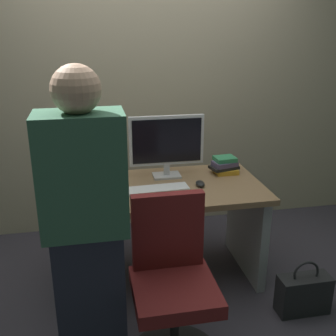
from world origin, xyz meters
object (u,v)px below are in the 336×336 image
handbag (303,294)px  keyboard (157,189)px  desk (167,216)px  monitor (167,143)px  book_stack (225,166)px  cup_near_keyboard (103,195)px  person_at_desk (87,233)px  cup_by_monitor (95,180)px  office_chair (173,290)px  mouse (200,184)px

handbag → keyboard: bearing=149.9°
desk → keyboard: 0.26m
monitor → book_stack: monitor is taller
keyboard → cup_near_keyboard: bearing=-165.4°
cup_near_keyboard → book_stack: 0.99m
keyboard → book_stack: 0.61m
person_at_desk → handbag: 1.53m
cup_by_monitor → monitor: bearing=8.0°
office_chair → cup_near_keyboard: bearing=119.6°
desk → person_at_desk: size_ratio=0.82×
desk → person_at_desk: bearing=-124.6°
person_at_desk → office_chair: bearing=4.4°
cup_by_monitor → handbag: 1.58m
office_chair → handbag: bearing=11.7°
cup_near_keyboard → book_stack: book_stack is taller
office_chair → cup_near_keyboard: 0.75m
mouse → book_stack: (0.25, 0.22, 0.04)m
monitor → book_stack: (0.45, -0.00, -0.20)m
handbag → cup_near_keyboard: bearing=162.4°
mouse → monitor: bearing=130.7°
monitor → book_stack: 0.49m
keyboard → person_at_desk: bearing=-125.3°
cup_by_monitor → person_at_desk: bearing=-93.9°
monitor → keyboard: bearing=-115.0°
office_chair → person_at_desk: person_at_desk is taller
cup_near_keyboard → handbag: bearing=-17.6°
keyboard → monitor: bearing=62.5°
person_at_desk → cup_near_keyboard: bearing=80.6°
person_at_desk → handbag: size_ratio=4.34×
person_at_desk → keyboard: 0.87m
cup_near_keyboard → handbag: 1.45m
cup_near_keyboard → cup_by_monitor: size_ratio=1.18×
person_at_desk → mouse: size_ratio=16.39×
monitor → cup_near_keyboard: monitor is taller
office_chair → handbag: size_ratio=2.49×
mouse → handbag: 0.98m
book_stack → handbag: size_ratio=0.60×
mouse → office_chair: bearing=-115.7°
keyboard → handbag: 1.17m
monitor → keyboard: 0.37m
desk → handbag: desk is taller
book_stack → cup_near_keyboard: bearing=-158.9°
person_at_desk → cup_near_keyboard: size_ratio=16.94×
person_at_desk → keyboard: bearing=57.2°
office_chair → cup_by_monitor: office_chair is taller
office_chair → cup_by_monitor: bearing=113.1°
person_at_desk → monitor: bearing=59.1°
mouse → cup_near_keyboard: (-0.68, -0.14, 0.03)m
keyboard → cup_by_monitor: cup_by_monitor is taller
keyboard → cup_near_keyboard: (-0.37, -0.11, 0.04)m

